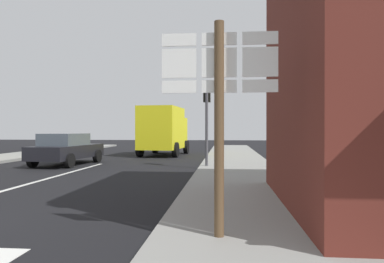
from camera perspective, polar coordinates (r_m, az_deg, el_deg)
ground_plane at (r=15.82m, az=-16.85°, el=-5.70°), size 80.00×80.00×0.00m
sidewalk_right at (r=12.67m, az=7.59°, el=-6.88°), size 3.14×44.00×0.14m
lane_centre_stripe at (r=12.24m, az=-24.02°, el=-7.47°), size 0.16×12.00×0.01m
sedan_far at (r=17.68m, az=-19.49°, el=-2.60°), size 2.25×4.34×1.47m
delivery_truck at (r=22.76m, az=-4.55°, el=0.31°), size 2.81×5.15×3.05m
route_sign_post at (r=5.09m, az=4.37°, el=4.18°), size 1.66×0.14×3.20m
traffic_light_near_right at (r=15.05m, az=2.40°, el=4.49°), size 0.30×0.49×3.72m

